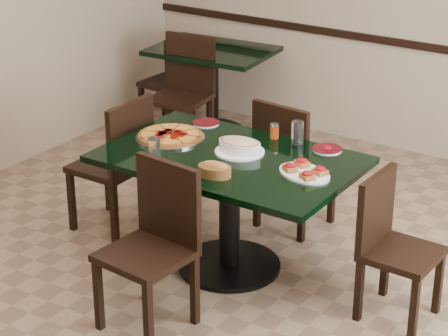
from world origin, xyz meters
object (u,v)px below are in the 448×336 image
Objects in this scene: chair_far at (289,159)px; back_chair_left at (172,78)px; lasagna_casserole at (240,146)px; chair_near at (156,237)px; back_table at (212,74)px; chair_left at (119,158)px; chair_right at (390,240)px; bread_basket at (215,169)px; back_chair_near at (185,87)px; main_table at (230,184)px; pepperoni_pizza at (170,136)px; bruschetta_platter at (305,171)px.

back_chair_left is at bearing -27.53° from chair_far.
chair_near is at bearing -94.88° from lasagna_casserole.
chair_near is at bearing -66.56° from back_table.
chair_left reaches higher than back_chair_left.
chair_near is 3.10× the size of lasagna_casserole.
chair_right is 3.89× the size of bread_basket.
back_table is at bearing -163.64° from chair_left.
back_chair_near reaches higher than chair_far.
chair_left is at bearing -78.92° from back_table.
main_table is 1.61× the size of chair_left.
back_chair_left is at bearing 134.09° from main_table.
chair_near reaches higher than main_table.
chair_right is at bearing 0.94° from pepperoni_pizza.
back_chair_left reaches higher than pepperoni_pizza.
chair_near reaches higher than bruschetta_platter.
chair_right is at bearing 11.43° from bread_basket.
chair_far is at bearing -37.85° from back_chair_near.
chair_left is at bearing 39.79° from chair_far.
bruschetta_platter is (0.47, -0.66, 0.27)m from chair_far.
lasagna_casserole reaches higher than back_chair_left.
back_table is at bearing 83.10° from back_chair_near.
main_table is at bearing 94.23° from chair_near.
back_chair_near is (0.01, -0.41, 0.00)m from back_table.
bread_basket is at bearing 81.79° from chair_near.
bread_basket is at bearing 98.66° from chair_far.
bruschetta_platter is at bearing 130.63° from chair_far.
chair_right is 1.05m from lasagna_casserole.
bread_basket is (0.06, -0.95, 0.28)m from chair_far.
chair_near is (-0.04, -1.37, 0.01)m from chair_far.
back_chair_near is 2.36m from bread_basket.
back_table is 1.16× the size of chair_far.
chair_far reaches higher than bruschetta_platter.
chair_left is 1.41m from bruschetta_platter.
chair_far is 1.13× the size of back_chair_left.
chair_right is at bearing 153.91° from chair_far.
lasagna_casserole is at bearing 91.04° from chair_right.
back_table is at bearing 125.69° from lasagna_casserole.
pepperoni_pizza is (1.34, -1.81, 0.32)m from back_chair_left.
main_table is 2.07m from back_chair_near.
back_chair_left is (-2.82, 1.78, -0.02)m from chair_right.
back_chair_near reaches higher than lasagna_casserole.
chair_left reaches higher than chair_far.
bruschetta_platter is (1.93, -1.91, 0.25)m from back_table.
pepperoni_pizza is 2.02× the size of bread_basket.
bread_basket is at bearing -123.40° from bruschetta_platter.
bread_basket reaches higher than bruschetta_platter.
bruschetta_platter is at bearing -49.63° from back_table.
bruschetta_platter is at bearing -2.04° from pepperoni_pizza.
pepperoni_pizza is 0.49m from lasagna_casserole.
back_table is at bearing 117.18° from pepperoni_pizza.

